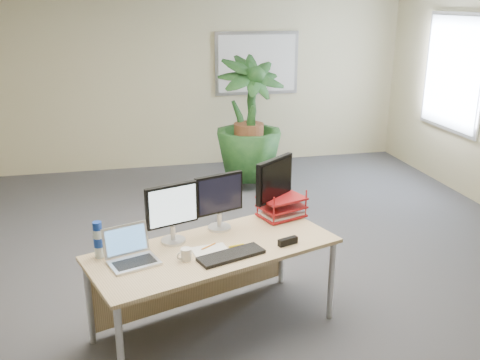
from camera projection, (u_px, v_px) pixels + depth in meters
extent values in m
plane|color=#404044|center=(236.00, 293.00, 4.74)|extent=(8.00, 8.00, 0.00)
cube|color=beige|center=(179.00, 79.00, 8.00)|extent=(7.00, 0.04, 2.70)
cube|color=#A9A8AD|center=(257.00, 63.00, 8.16)|extent=(1.30, 0.03, 0.95)
cube|color=silver|center=(257.00, 63.00, 8.14)|extent=(1.20, 0.01, 0.85)
cube|color=#A9A8AD|center=(454.00, 73.00, 7.09)|extent=(0.03, 1.30, 1.55)
cube|color=silver|center=(452.00, 73.00, 7.09)|extent=(0.01, 1.20, 1.45)
cube|color=tan|center=(214.00, 249.00, 4.00)|extent=(2.00, 1.33, 0.03)
cube|color=tan|center=(194.00, 272.00, 4.41)|extent=(1.67, 0.58, 0.56)
cylinder|color=silver|center=(120.00, 352.00, 3.41)|extent=(0.05, 0.05, 0.68)
cylinder|color=silver|center=(331.00, 280.00, 4.27)|extent=(0.05, 0.05, 0.68)
cylinder|color=silver|center=(89.00, 303.00, 3.96)|extent=(0.05, 0.05, 0.68)
cylinder|color=silver|center=(282.00, 248.00, 4.82)|extent=(0.05, 0.05, 0.68)
imported|color=#153A19|center=(249.00, 134.00, 7.20)|extent=(1.05, 1.05, 1.50)
cylinder|color=silver|center=(173.00, 241.00, 4.09)|extent=(0.19, 0.19, 0.02)
cylinder|color=silver|center=(173.00, 233.00, 4.07)|extent=(0.04, 0.04, 0.11)
cube|color=black|center=(172.00, 205.00, 4.00)|extent=(0.40, 0.17, 0.32)
cube|color=white|center=(173.00, 206.00, 3.98)|extent=(0.36, 0.13, 0.28)
cylinder|color=silver|center=(219.00, 227.00, 4.33)|extent=(0.19, 0.19, 0.02)
cylinder|color=silver|center=(219.00, 220.00, 4.30)|extent=(0.04, 0.04, 0.11)
cube|color=black|center=(219.00, 194.00, 4.23)|extent=(0.40, 0.17, 0.32)
cube|color=black|center=(220.00, 195.00, 4.21)|extent=(0.36, 0.13, 0.28)
cylinder|color=silver|center=(274.00, 215.00, 4.57)|extent=(0.21, 0.21, 0.02)
cylinder|color=silver|center=(274.00, 207.00, 4.54)|extent=(0.04, 0.04, 0.13)
cube|color=black|center=(274.00, 179.00, 4.46)|extent=(0.39, 0.32, 0.36)
cube|color=black|center=(277.00, 180.00, 4.45)|extent=(0.33, 0.27, 0.32)
cube|color=silver|center=(134.00, 263.00, 3.74)|extent=(0.39, 0.33, 0.02)
cube|color=black|center=(135.00, 262.00, 3.73)|extent=(0.32, 0.23, 0.00)
cube|color=silver|center=(126.00, 240.00, 3.82)|extent=(0.33, 0.16, 0.22)
cube|color=#5999E5|center=(126.00, 240.00, 3.82)|extent=(0.29, 0.13, 0.18)
cube|color=black|center=(231.00, 255.00, 3.85)|extent=(0.52, 0.31, 0.03)
cylinder|color=white|center=(186.00, 254.00, 3.79)|extent=(0.08, 0.08, 0.09)
torus|color=white|center=(180.00, 255.00, 3.78)|extent=(0.06, 0.03, 0.06)
cube|color=white|center=(210.00, 251.00, 3.93)|extent=(0.28, 0.23, 0.01)
cylinder|color=orange|center=(209.00, 246.00, 3.98)|extent=(0.12, 0.09, 0.01)
cylinder|color=yellow|center=(236.00, 246.00, 4.01)|extent=(0.12, 0.04, 0.02)
cylinder|color=silver|center=(99.00, 243.00, 3.82)|extent=(0.07, 0.07, 0.21)
cylinder|color=#173CAD|center=(97.00, 226.00, 3.77)|extent=(0.06, 0.06, 0.06)
cylinder|color=#173CAD|center=(99.00, 242.00, 3.81)|extent=(0.07, 0.07, 0.07)
cube|color=maroon|center=(281.00, 215.00, 4.56)|extent=(0.43, 0.38, 0.02)
cube|color=maroon|center=(282.00, 206.00, 4.54)|extent=(0.43, 0.38, 0.02)
cube|color=maroon|center=(282.00, 198.00, 4.51)|extent=(0.43, 0.38, 0.02)
cube|color=white|center=(281.00, 213.00, 4.55)|extent=(0.39, 0.34, 0.02)
cube|color=black|center=(288.00, 241.00, 4.04)|extent=(0.17, 0.09, 0.05)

